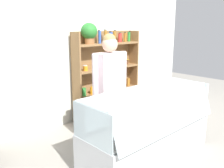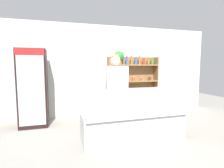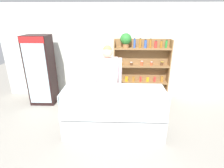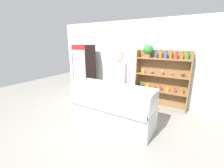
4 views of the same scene
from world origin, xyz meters
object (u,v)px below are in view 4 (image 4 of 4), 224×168
shelving_unit (160,72)px  deli_display_case (112,113)px  shop_clerk (119,77)px  drinks_fridge (85,71)px

shelving_unit → deli_display_case: bearing=-111.2°
deli_display_case → shelving_unit: bearing=68.8°
shelving_unit → shop_clerk: (-0.83, -1.10, -0.05)m
drinks_fridge → shop_clerk: 2.03m
shelving_unit → deli_display_case: size_ratio=0.94×
shelving_unit → shop_clerk: bearing=-126.9°
deli_display_case → shop_clerk: (-0.15, 0.63, 0.75)m
drinks_fridge → shop_clerk: bearing=-21.7°
shelving_unit → deli_display_case: 2.02m
drinks_fridge → deli_display_case: (2.04, -1.38, -0.64)m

